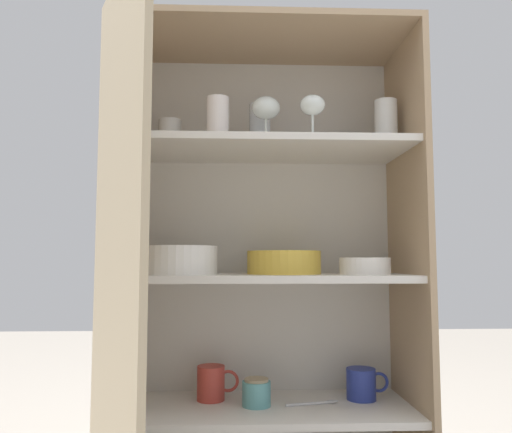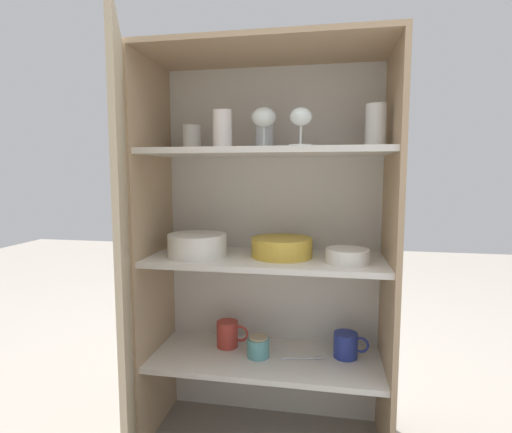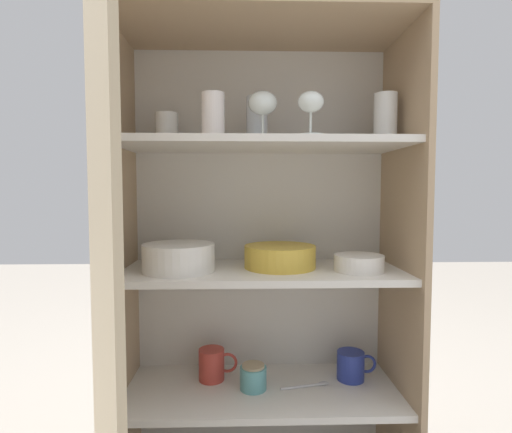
{
  "view_description": "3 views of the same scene",
  "coord_description": "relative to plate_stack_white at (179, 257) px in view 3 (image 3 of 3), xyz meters",
  "views": [
    {
      "loc": [
        -0.09,
        -1.29,
        0.73
      ],
      "look_at": [
        -0.03,
        0.2,
        0.86
      ],
      "focal_mm": 35.0,
      "sensor_mm": 36.0,
      "label": 1
    },
    {
      "loc": [
        0.22,
        -1.21,
        0.98
      ],
      "look_at": [
        -0.04,
        0.21,
        0.83
      ],
      "focal_mm": 28.0,
      "sensor_mm": 36.0,
      "label": 2
    },
    {
      "loc": [
        -0.05,
        -1.02,
        0.92
      ],
      "look_at": [
        -0.02,
        0.19,
        0.84
      ],
      "focal_mm": 28.0,
      "sensor_mm": 36.0,
      "label": 3
    }
  ],
  "objects": [
    {
      "name": "mixing_bowl_large",
      "position": [
        0.3,
        0.05,
        -0.0
      ],
      "size": [
        0.22,
        0.22,
        0.07
      ],
      "color": "gold",
      "rests_on": "shelf_board_middle"
    },
    {
      "name": "plate_stack_white",
      "position": [
        0.0,
        0.0,
        0.0
      ],
      "size": [
        0.21,
        0.21,
        0.08
      ],
      "color": "white",
      "rests_on": "shelf_board_middle"
    },
    {
      "name": "wine_glass_1",
      "position": [
        0.37,
        -0.08,
        0.42
      ],
      "size": [
        0.07,
        0.07,
        0.12
      ],
      "color": "white",
      "rests_on": "shelf_board_upper"
    },
    {
      "name": "coffee_mug_extra_1",
      "position": [
        0.53,
        0.08,
        -0.37
      ],
      "size": [
        0.13,
        0.09,
        0.09
      ],
      "color": "#283893",
      "rests_on": "shelf_board_lower"
    },
    {
      "name": "serving_bowl_small",
      "position": [
        0.53,
        -0.01,
        -0.01
      ],
      "size": [
        0.14,
        0.14,
        0.05
      ],
      "color": "silver",
      "rests_on": "shelf_board_middle"
    },
    {
      "name": "cupboard_back_panel",
      "position": [
        0.24,
        0.21,
        -0.03
      ],
      "size": [
        0.87,
        0.02,
        1.38
      ],
      "primitive_type": "cube",
      "color": "silver",
      "rests_on": "ground_plane"
    },
    {
      "name": "shelf_board_middle",
      "position": [
        0.24,
        0.03,
        -0.05
      ],
      "size": [
        0.83,
        0.33,
        0.02
      ],
      "primitive_type": "cube",
      "color": "silver"
    },
    {
      "name": "cupboard_side_right",
      "position": [
        0.67,
        0.03,
        -0.03
      ],
      "size": [
        0.02,
        0.37,
        1.38
      ],
      "primitive_type": "cube",
      "color": "tan",
      "rests_on": "ground_plane"
    },
    {
      "name": "cupboard_top_panel",
      "position": [
        0.24,
        0.03,
        0.67
      ],
      "size": [
        0.87,
        0.37,
        0.02
      ],
      "primitive_type": "cube",
      "color": "tan",
      "rests_on": "cupboard_side_left"
    },
    {
      "name": "coffee_mug_primary",
      "position": [
        0.09,
        0.09,
        -0.36
      ],
      "size": [
        0.12,
        0.08,
        0.1
      ],
      "color": "#BC3D33",
      "rests_on": "shelf_board_lower"
    },
    {
      "name": "shelf_board_upper",
      "position": [
        0.24,
        0.03,
        0.33
      ],
      "size": [
        0.83,
        0.33,
        0.02
      ],
      "primitive_type": "cube",
      "color": "silver"
    },
    {
      "name": "wine_glass_0",
      "position": [
        0.24,
        -0.01,
        0.44
      ],
      "size": [
        0.08,
        0.08,
        0.14
      ],
      "color": "white",
      "rests_on": "shelf_board_upper"
    },
    {
      "name": "tumbler_glass_2",
      "position": [
        0.23,
        0.08,
        0.41
      ],
      "size": [
        0.07,
        0.07,
        0.14
      ],
      "color": "white",
      "rests_on": "shelf_board_upper"
    },
    {
      "name": "tumbler_glass_0",
      "position": [
        0.61,
        0.02,
        0.41
      ],
      "size": [
        0.07,
        0.07,
        0.14
      ],
      "color": "white",
      "rests_on": "shelf_board_upper"
    },
    {
      "name": "cupboard_door",
      "position": [
        -0.1,
        -0.35,
        -0.03
      ],
      "size": [
        0.2,
        0.4,
        1.38
      ],
      "color": "tan",
      "rests_on": "ground_plane"
    },
    {
      "name": "tumbler_glass_3",
      "position": [
        0.1,
        -0.03,
        0.4
      ],
      "size": [
        0.07,
        0.07,
        0.13
      ],
      "color": "silver",
      "rests_on": "shelf_board_upper"
    },
    {
      "name": "storage_jar",
      "position": [
        0.22,
        0.03,
        -0.38
      ],
      "size": [
        0.08,
        0.08,
        0.08
      ],
      "color": "#5BA3A8",
      "rests_on": "shelf_board_lower"
    },
    {
      "name": "cupboard_side_left",
      "position": [
        -0.18,
        0.03,
        -0.03
      ],
      "size": [
        0.02,
        0.37,
        1.38
      ],
      "primitive_type": "cube",
      "color": "tan",
      "rests_on": "ground_plane"
    },
    {
      "name": "shelf_board_lower",
      "position": [
        0.24,
        0.03,
        -0.42
      ],
      "size": [
        0.83,
        0.33,
        0.02
      ],
      "primitive_type": "cube",
      "color": "silver"
    },
    {
      "name": "tumbler_glass_1",
      "position": [
        -0.05,
        0.1,
        0.39
      ],
      "size": [
        0.07,
        0.07,
        0.09
      ],
      "color": "white",
      "rests_on": "shelf_board_upper"
    },
    {
      "name": "serving_spoon",
      "position": [
        0.39,
        0.03,
        -0.41
      ],
      "size": [
        0.16,
        0.05,
        0.01
      ],
      "color": "silver",
      "rests_on": "shelf_board_lower"
    }
  ]
}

